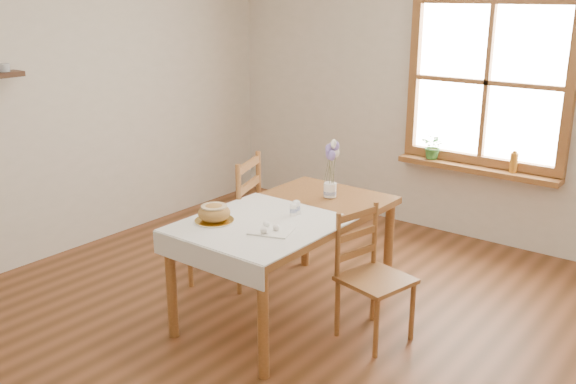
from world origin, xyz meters
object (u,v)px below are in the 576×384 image
(flower_vase, at_px, (330,191))
(chair_right, at_px, (376,278))
(bread_plate, at_px, (214,221))
(chair_left, at_px, (224,219))
(dining_table, at_px, (288,224))

(flower_vase, bearing_deg, chair_right, -31.78)
(chair_right, xyz_separation_m, bread_plate, (-0.93, -0.52, 0.33))
(chair_left, relative_size, chair_right, 1.18)
(dining_table, xyz_separation_m, bread_plate, (-0.26, -0.46, 0.10))
(chair_left, distance_m, bread_plate, 0.79)
(dining_table, height_order, bread_plate, bread_plate)
(dining_table, distance_m, chair_left, 0.75)
(chair_left, height_order, flower_vase, chair_left)
(chair_left, distance_m, flower_vase, 0.88)
(chair_right, bearing_deg, flower_vase, 70.65)
(dining_table, xyz_separation_m, chair_right, (0.67, 0.06, -0.23))
(flower_vase, bearing_deg, bread_plate, -107.85)
(dining_table, bearing_deg, flower_vase, 85.39)
(chair_left, bearing_deg, dining_table, 60.89)
(chair_left, distance_m, chair_right, 1.40)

